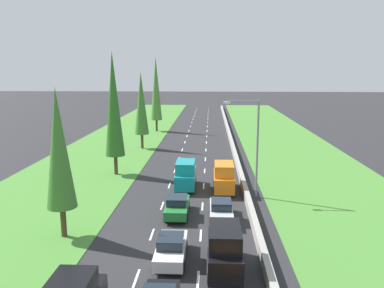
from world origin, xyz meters
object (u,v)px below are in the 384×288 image
(white_sedan_centre_lane, at_px, (171,248))
(poplar_tree_fifth, at_px, (156,89))
(poplar_tree_fourth, at_px, (141,104))
(street_light_mast, at_px, (254,142))
(teal_van_centre_lane, at_px, (186,175))
(silver_sedan_right_lane, at_px, (221,210))
(orange_van_right_lane, at_px, (224,177))
(poplar_tree_third, at_px, (114,105))
(black_van_right_lane, at_px, (225,249))
(green_sedan_centre_lane, at_px, (177,206))
(poplar_tree_second, at_px, (59,149))

(white_sedan_centre_lane, height_order, poplar_tree_fifth, poplar_tree_fifth)
(poplar_tree_fourth, bearing_deg, poplar_tree_fifth, 90.35)
(street_light_mast, bearing_deg, teal_van_centre_lane, 158.82)
(poplar_tree_fourth, bearing_deg, silver_sedan_right_lane, -68.27)
(orange_van_right_lane, bearing_deg, teal_van_centre_lane, 168.69)
(silver_sedan_right_lane, relative_size, poplar_tree_third, 0.33)
(black_van_right_lane, height_order, orange_van_right_lane, same)
(green_sedan_centre_lane, distance_m, poplar_tree_fourth, 28.59)
(poplar_tree_third, relative_size, poplar_tree_fourth, 1.20)
(poplar_tree_second, xyz_separation_m, poplar_tree_fifth, (0.02, 47.94, 1.73))
(white_sedan_centre_lane, xyz_separation_m, poplar_tree_fourth, (-7.80, 34.52, 5.89))
(teal_van_centre_lane, relative_size, poplar_tree_third, 0.36)
(street_light_mast, bearing_deg, poplar_tree_fourth, 122.57)
(white_sedan_centre_lane, xyz_separation_m, teal_van_centre_lane, (-0.04, 14.95, 0.59))
(green_sedan_centre_lane, bearing_deg, poplar_tree_fifth, 99.95)
(teal_van_centre_lane, relative_size, poplar_tree_fifth, 0.35)
(green_sedan_centre_lane, relative_size, silver_sedan_right_lane, 1.00)
(silver_sedan_right_lane, height_order, orange_van_right_lane, orange_van_right_lane)
(green_sedan_centre_lane, bearing_deg, silver_sedan_right_lane, -12.63)
(silver_sedan_right_lane, relative_size, poplar_tree_second, 0.43)
(white_sedan_centre_lane, xyz_separation_m, poplar_tree_second, (-7.93, 3.16, 5.50))
(white_sedan_centre_lane, bearing_deg, poplar_tree_fifth, 98.79)
(white_sedan_centre_lane, relative_size, black_van_right_lane, 0.92)
(poplar_tree_fourth, xyz_separation_m, poplar_tree_fifth, (-0.10, 16.58, 1.33))
(black_van_right_lane, height_order, poplar_tree_third, poplar_tree_third)
(black_van_right_lane, distance_m, poplar_tree_second, 12.94)
(poplar_tree_fourth, height_order, street_light_mast, poplar_tree_fourth)
(teal_van_centre_lane, distance_m, orange_van_right_lane, 3.81)
(poplar_tree_fifth, height_order, street_light_mast, poplar_tree_fifth)
(green_sedan_centre_lane, relative_size, orange_van_right_lane, 0.92)
(poplar_tree_second, bearing_deg, white_sedan_centre_lane, -21.76)
(poplar_tree_second, bearing_deg, silver_sedan_right_lane, 17.96)
(white_sedan_centre_lane, height_order, black_van_right_lane, black_van_right_lane)
(silver_sedan_right_lane, distance_m, poplar_tree_third, 18.71)
(green_sedan_centre_lane, bearing_deg, street_light_mast, 37.02)
(poplar_tree_fifth, xyz_separation_m, street_light_mast, (14.17, -38.60, -2.81))
(teal_van_centre_lane, xyz_separation_m, street_light_mast, (6.31, -2.44, 3.83))
(white_sedan_centre_lane, relative_size, teal_van_centre_lane, 0.92)
(green_sedan_centre_lane, bearing_deg, white_sedan_centre_lane, -87.97)
(green_sedan_centre_lane, height_order, black_van_right_lane, black_van_right_lane)
(silver_sedan_right_lane, xyz_separation_m, poplar_tree_third, (-11.47, 13.00, 7.04))
(black_van_right_lane, xyz_separation_m, poplar_tree_fifth, (-11.14, 52.27, 6.64))
(teal_van_centre_lane, xyz_separation_m, black_van_right_lane, (3.28, -16.11, 0.00))
(silver_sedan_right_lane, bearing_deg, poplar_tree_fourth, 111.73)
(poplar_tree_fifth, bearing_deg, silver_sedan_right_lane, -75.87)
(poplar_tree_second, bearing_deg, black_van_right_lane, -21.20)
(poplar_tree_third, bearing_deg, street_light_mast, -26.70)
(poplar_tree_second, height_order, poplar_tree_third, poplar_tree_third)
(poplar_tree_fourth, distance_m, street_light_mast, 26.17)
(teal_van_centre_lane, height_order, silver_sedan_right_lane, teal_van_centre_lane)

